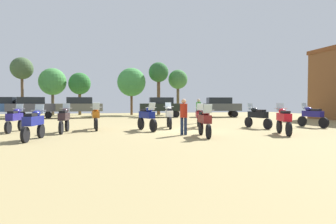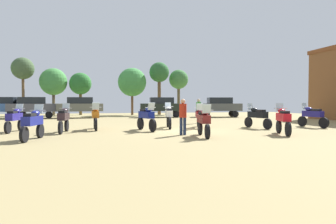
# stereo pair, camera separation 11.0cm
# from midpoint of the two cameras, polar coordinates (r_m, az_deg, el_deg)

# --- Properties ---
(ground_plane) EXTENTS (44.00, 52.00, 0.02)m
(ground_plane) POSITION_cam_midpoint_polar(r_m,az_deg,el_deg) (16.50, 1.26, -3.46)
(ground_plane) COLOR #938254
(motorcycle_1) EXTENTS (0.70, 2.11, 1.44)m
(motorcycle_1) POSITION_cam_midpoint_polar(r_m,az_deg,el_deg) (13.18, -24.41, -1.86)
(motorcycle_1) COLOR black
(motorcycle_1) RESTS_ON ground
(motorcycle_2) EXTENTS (0.75, 2.21, 1.45)m
(motorcycle_2) POSITION_cam_midpoint_polar(r_m,az_deg,el_deg) (18.29, 16.49, -0.74)
(motorcycle_2) COLOR black
(motorcycle_2) RESTS_ON ground
(motorcycle_4) EXTENTS (0.62, 2.18, 1.51)m
(motorcycle_4) POSITION_cam_midpoint_polar(r_m,az_deg,el_deg) (16.98, -13.78, -0.83)
(motorcycle_4) COLOR black
(motorcycle_4) RESTS_ON ground
(motorcycle_5) EXTENTS (0.62, 2.09, 1.47)m
(motorcycle_5) POSITION_cam_midpoint_polar(r_m,az_deg,el_deg) (15.81, -19.34, -1.15)
(motorcycle_5) COLOR black
(motorcycle_5) RESTS_ON ground
(motorcycle_6) EXTENTS (0.84, 2.12, 1.51)m
(motorcycle_6) POSITION_cam_midpoint_polar(r_m,az_deg,el_deg) (16.06, -4.22, -0.94)
(motorcycle_6) COLOR black
(motorcycle_6) RESTS_ON ground
(motorcycle_7) EXTENTS (0.76, 2.07, 1.45)m
(motorcycle_7) POSITION_cam_midpoint_polar(r_m,az_deg,el_deg) (17.90, 5.80, -0.74)
(motorcycle_7) COLOR black
(motorcycle_7) RESTS_ON ground
(motorcycle_9) EXTENTS (0.84, 2.09, 1.48)m
(motorcycle_9) POSITION_cam_midpoint_polar(r_m,az_deg,el_deg) (15.10, 20.96, -1.29)
(motorcycle_9) COLOR black
(motorcycle_9) RESTS_ON ground
(motorcycle_10) EXTENTS (0.64, 2.16, 1.44)m
(motorcycle_10) POSITION_cam_midpoint_polar(r_m,az_deg,el_deg) (17.14, -27.29, -1.07)
(motorcycle_10) COLOR black
(motorcycle_10) RESTS_ON ground
(motorcycle_11) EXTENTS (0.71, 2.18, 1.48)m
(motorcycle_11) POSITION_cam_midpoint_polar(r_m,az_deg,el_deg) (20.15, 25.62, -0.58)
(motorcycle_11) COLOR black
(motorcycle_11) RESTS_ON ground
(motorcycle_12) EXTENTS (0.64, 2.17, 1.45)m
(motorcycle_12) POSITION_cam_midpoint_polar(r_m,az_deg,el_deg) (13.31, 6.74, -1.65)
(motorcycle_12) COLOR black
(motorcycle_12) RESTS_ON ground
(motorcycle_13) EXTENTS (0.65, 2.24, 1.51)m
(motorcycle_13) POSITION_cam_midpoint_polar(r_m,az_deg,el_deg) (17.66, 0.03, -0.66)
(motorcycle_13) COLOR black
(motorcycle_13) RESTS_ON ground
(car_1) EXTENTS (4.41, 2.08, 2.00)m
(car_1) POSITION_cam_midpoint_polar(r_m,az_deg,el_deg) (30.42, -16.58, 1.14)
(car_1) COLOR black
(car_1) RESTS_ON ground
(car_2) EXTENTS (4.55, 2.51, 2.00)m
(car_2) POSITION_cam_midpoint_polar(r_m,az_deg,el_deg) (30.95, -24.66, 1.06)
(car_2) COLOR black
(car_2) RESTS_ON ground
(car_3) EXTENTS (4.45, 2.19, 2.00)m
(car_3) POSITION_cam_midpoint_polar(r_m,az_deg,el_deg) (30.49, -1.44, 1.22)
(car_3) COLOR black
(car_3) RESTS_ON ground
(car_4) EXTENTS (4.54, 2.49, 2.00)m
(car_4) POSITION_cam_midpoint_polar(r_m,az_deg,el_deg) (31.34, 9.58, 1.21)
(car_4) COLOR black
(car_4) RESTS_ON ground
(car_5) EXTENTS (4.50, 2.36, 2.00)m
(car_5) POSITION_cam_midpoint_polar(r_m,az_deg,el_deg) (32.13, -29.01, 1.02)
(car_5) COLOR black
(car_5) RESTS_ON ground
(person_1) EXTENTS (0.45, 0.45, 1.68)m
(person_1) POSITION_cam_midpoint_polar(r_m,az_deg,el_deg) (13.92, 2.78, -0.39)
(person_1) COLOR #1F2C4C
(person_1) RESTS_ON ground
(person_2) EXTENTS (0.44, 0.44, 1.77)m
(person_2) POSITION_cam_midpoint_polar(r_m,az_deg,el_deg) (21.62, 5.69, 0.58)
(person_2) COLOR #262C47
(person_2) RESTS_ON ground
(tree_1) EXTENTS (2.39, 2.39, 6.33)m
(tree_1) POSITION_cam_midpoint_polar(r_m,az_deg,el_deg) (36.40, -1.90, 7.36)
(tree_1) COLOR brown
(tree_1) RESTS_ON ground
(tree_2) EXTENTS (2.59, 2.59, 5.03)m
(tree_2) POSITION_cam_midpoint_polar(r_m,az_deg,el_deg) (37.21, -16.56, 5.14)
(tree_2) COLOR brown
(tree_2) RESTS_ON ground
(tree_3) EXTENTS (3.38, 3.38, 5.59)m
(tree_3) POSITION_cam_midpoint_polar(r_m,az_deg,el_deg) (36.06, -7.05, 5.64)
(tree_3) COLOR brown
(tree_3) RESTS_ON ground
(tree_4) EXTENTS (2.38, 2.38, 5.55)m
(tree_4) POSITION_cam_midpoint_polar(r_m,az_deg,el_deg) (37.38, 1.82, 6.11)
(tree_4) COLOR brown
(tree_4) RESTS_ON ground
(tree_6) EXTENTS (2.43, 2.43, 6.49)m
(tree_6) POSITION_cam_midpoint_polar(r_m,az_deg,el_deg) (37.20, -26.14, 7.35)
(tree_6) COLOR brown
(tree_6) RESTS_ON ground
(tree_8) EXTENTS (3.14, 3.14, 5.48)m
(tree_8) POSITION_cam_midpoint_polar(r_m,az_deg,el_deg) (37.59, -21.21, 5.37)
(tree_8) COLOR brown
(tree_8) RESTS_ON ground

